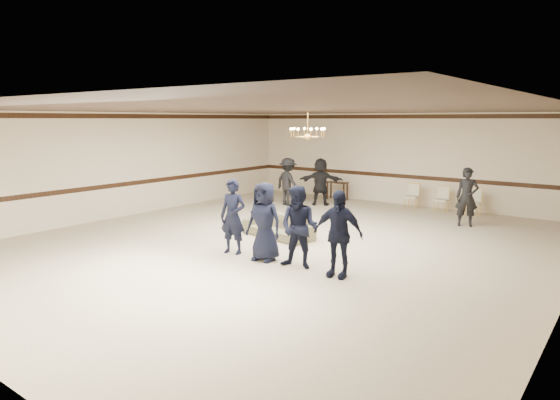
% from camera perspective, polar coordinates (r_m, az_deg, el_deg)
% --- Properties ---
extents(room, '(12.01, 14.01, 3.21)m').
position_cam_1_polar(room, '(11.51, 0.45, 2.57)').
color(room, beige).
rests_on(room, ground).
extents(chair_rail, '(12.00, 0.02, 0.14)m').
position_cam_1_polar(chair_rail, '(17.65, 14.12, 2.74)').
color(chair_rail, black).
rests_on(chair_rail, wall_back).
extents(crown_molding, '(12.00, 0.02, 0.14)m').
position_cam_1_polar(crown_molding, '(17.54, 14.39, 9.51)').
color(crown_molding, black).
rests_on(crown_molding, wall_back).
extents(chandelier, '(0.94, 0.94, 0.89)m').
position_cam_1_polar(chandelier, '(12.25, 3.28, 8.95)').
color(chandelier, gold).
rests_on(chandelier, ceiling).
extents(boy_a, '(0.69, 0.53, 1.68)m').
position_cam_1_polar(boy_a, '(10.85, -5.57, -1.96)').
color(boy_a, black).
rests_on(boy_a, floor).
extents(boy_b, '(0.87, 0.61, 1.68)m').
position_cam_1_polar(boy_b, '(10.27, -1.87, -2.57)').
color(boy_b, black).
rests_on(boy_b, floor).
extents(boy_c, '(0.92, 0.78, 1.68)m').
position_cam_1_polar(boy_c, '(9.74, 2.26, -3.23)').
color(boy_c, black).
rests_on(boy_c, floor).
extents(boy_d, '(1.03, 0.54, 1.68)m').
position_cam_1_polar(boy_d, '(9.27, 6.84, -3.95)').
color(boy_d, black).
rests_on(boy_d, floor).
extents(settee, '(2.05, 1.05, 0.57)m').
position_cam_1_polar(settee, '(12.39, -0.21, -3.10)').
color(settee, '#666244').
rests_on(settee, floor).
extents(adult_left, '(1.19, 0.84, 1.66)m').
position_cam_1_polar(adult_left, '(16.90, 0.94, 2.16)').
color(adult_left, black).
rests_on(adult_left, floor).
extents(adult_mid, '(1.60, 1.13, 1.66)m').
position_cam_1_polar(adult_mid, '(16.97, 4.80, 2.16)').
color(adult_mid, black).
rests_on(adult_mid, floor).
extents(adult_right, '(0.71, 0.60, 1.66)m').
position_cam_1_polar(adult_right, '(14.53, 21.17, 0.32)').
color(adult_right, black).
rests_on(adult_right, floor).
extents(banquet_chair_left, '(0.42, 0.42, 0.84)m').
position_cam_1_polar(banquet_chair_left, '(16.82, 15.26, 0.38)').
color(banquet_chair_left, beige).
rests_on(banquet_chair_left, floor).
extents(banquet_chair_mid, '(0.42, 0.42, 0.84)m').
position_cam_1_polar(banquet_chair_mid, '(16.49, 18.49, 0.05)').
color(banquet_chair_mid, beige).
rests_on(banquet_chair_mid, floor).
extents(banquet_chair_right, '(0.41, 0.41, 0.84)m').
position_cam_1_polar(banquet_chair_right, '(16.20, 21.83, -0.30)').
color(banquet_chair_right, beige).
rests_on(banquet_chair_right, floor).
extents(console_table, '(0.81, 0.37, 0.67)m').
position_cam_1_polar(console_table, '(18.32, 6.76, 1.10)').
color(console_table, '#331F11').
rests_on(console_table, floor).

